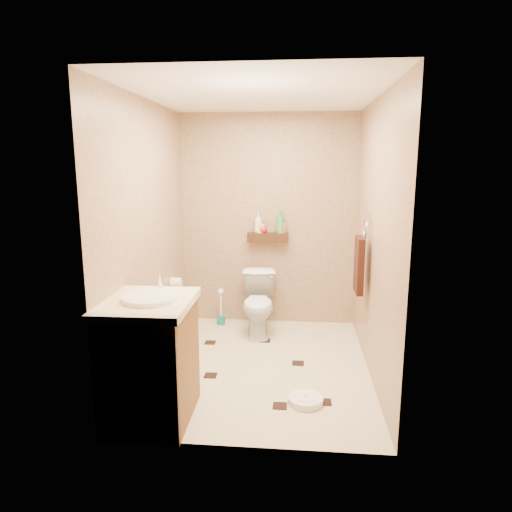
# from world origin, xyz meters

# --- Properties ---
(ground) EXTENTS (2.50, 2.50, 0.00)m
(ground) POSITION_xyz_m (0.00, 0.00, 0.00)
(ground) COLOR beige
(ground) RESTS_ON ground
(wall_back) EXTENTS (2.00, 0.04, 2.40)m
(wall_back) POSITION_xyz_m (0.00, 1.25, 1.20)
(wall_back) COLOR tan
(wall_back) RESTS_ON ground
(wall_front) EXTENTS (2.00, 0.04, 2.40)m
(wall_front) POSITION_xyz_m (0.00, -1.25, 1.20)
(wall_front) COLOR tan
(wall_front) RESTS_ON ground
(wall_left) EXTENTS (0.04, 2.50, 2.40)m
(wall_left) POSITION_xyz_m (-1.00, 0.00, 1.20)
(wall_left) COLOR tan
(wall_left) RESTS_ON ground
(wall_right) EXTENTS (0.04, 2.50, 2.40)m
(wall_right) POSITION_xyz_m (1.00, 0.00, 1.20)
(wall_right) COLOR tan
(wall_right) RESTS_ON ground
(ceiling) EXTENTS (2.00, 2.50, 0.02)m
(ceiling) POSITION_xyz_m (0.00, 0.00, 2.40)
(ceiling) COLOR white
(ceiling) RESTS_ON wall_back
(wall_shelf) EXTENTS (0.46, 0.14, 0.10)m
(wall_shelf) POSITION_xyz_m (0.00, 1.17, 1.02)
(wall_shelf) COLOR #37200F
(wall_shelf) RESTS_ON wall_back
(floor_accents) EXTENTS (1.23, 1.43, 0.01)m
(floor_accents) POSITION_xyz_m (0.04, -0.07, 0.00)
(floor_accents) COLOR black
(floor_accents) RESTS_ON ground
(toilet) EXTENTS (0.43, 0.69, 0.67)m
(toilet) POSITION_xyz_m (-0.07, 0.83, 0.34)
(toilet) COLOR white
(toilet) RESTS_ON ground
(vanity) EXTENTS (0.62, 0.75, 1.04)m
(vanity) POSITION_xyz_m (-0.70, -0.95, 0.46)
(vanity) COLOR brown
(vanity) RESTS_ON ground
(bathroom_scale) EXTENTS (0.33, 0.33, 0.06)m
(bathroom_scale) POSITION_xyz_m (0.42, -0.64, 0.03)
(bathroom_scale) COLOR white
(bathroom_scale) RESTS_ON ground
(toilet_brush) EXTENTS (0.10, 0.10, 0.43)m
(toilet_brush) POSITION_xyz_m (-0.53, 1.07, 0.15)
(toilet_brush) COLOR #1B6E6E
(toilet_brush) RESTS_ON ground
(towel_ring) EXTENTS (0.12, 0.30, 0.76)m
(towel_ring) POSITION_xyz_m (0.91, 0.25, 0.95)
(towel_ring) COLOR silver
(towel_ring) RESTS_ON wall_right
(toilet_paper) EXTENTS (0.12, 0.11, 0.12)m
(toilet_paper) POSITION_xyz_m (-0.94, 0.65, 0.60)
(toilet_paper) COLOR white
(toilet_paper) RESTS_ON wall_left
(bottle_a) EXTENTS (0.11, 0.11, 0.23)m
(bottle_a) POSITION_xyz_m (-0.11, 1.17, 1.19)
(bottle_a) COLOR silver
(bottle_a) RESTS_ON wall_shelf
(bottle_b) EXTENTS (0.09, 0.09, 0.16)m
(bottle_b) POSITION_xyz_m (-0.08, 1.17, 1.15)
(bottle_b) COLOR gold
(bottle_b) RESTS_ON wall_shelf
(bottle_c) EXTENTS (0.14, 0.14, 0.13)m
(bottle_c) POSITION_xyz_m (-0.06, 1.17, 1.13)
(bottle_c) COLOR #BD1639
(bottle_c) RESTS_ON wall_shelf
(bottle_d) EXTENTS (0.14, 0.14, 0.26)m
(bottle_d) POSITION_xyz_m (0.14, 1.17, 1.20)
(bottle_d) COLOR #2F8E3E
(bottle_d) RESTS_ON wall_shelf
(bottle_e) EXTENTS (0.11, 0.11, 0.17)m
(bottle_e) POSITION_xyz_m (0.15, 1.17, 1.16)
(bottle_e) COLOR #D06F45
(bottle_e) RESTS_ON wall_shelf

